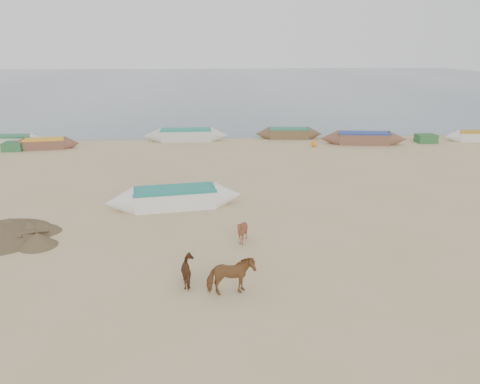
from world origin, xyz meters
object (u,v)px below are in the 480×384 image
(calf_front, at_px, (242,231))
(near_canoe, at_px, (175,198))
(calf_right, at_px, (190,271))
(cow_adult, at_px, (231,276))

(calf_front, xyz_separation_m, near_canoe, (-2.84, 4.48, -0.02))
(calf_front, bearing_deg, calf_right, -60.71)
(near_canoe, bearing_deg, cow_adult, -83.72)
(cow_adult, distance_m, near_canoe, 8.63)
(cow_adult, xyz_separation_m, calf_front, (0.67, 3.87, -0.13))
(cow_adult, bearing_deg, calf_right, 50.33)
(cow_adult, xyz_separation_m, near_canoe, (-2.18, 8.35, -0.15))
(cow_adult, bearing_deg, near_canoe, 5.78)
(calf_right, bearing_deg, near_canoe, -27.07)
(cow_adult, relative_size, near_canoe, 0.23)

